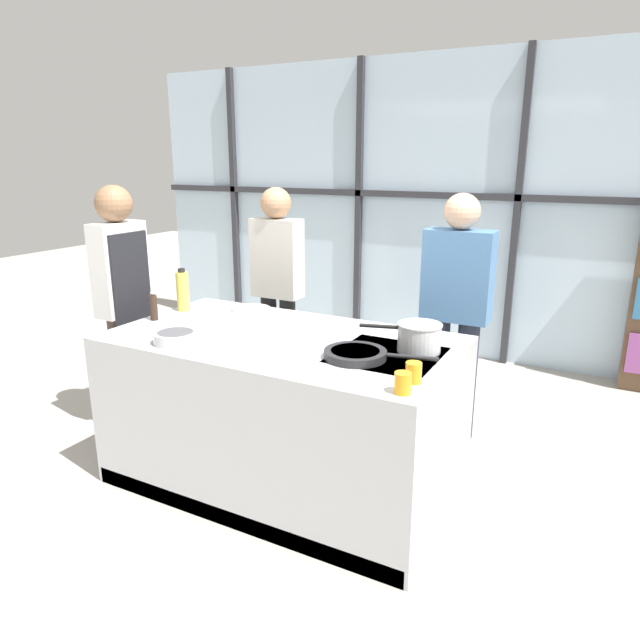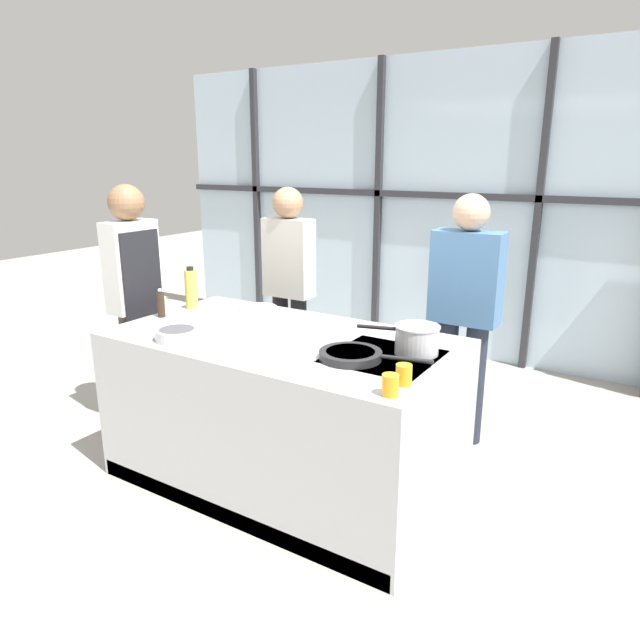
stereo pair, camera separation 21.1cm
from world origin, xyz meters
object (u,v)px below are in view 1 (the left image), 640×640
Objects in this scene: frying_pan at (357,354)px; oil_bottle at (183,291)px; juice_glass_near at (403,383)px; juice_glass_far at (414,373)px; mixing_bowl at (176,337)px; pepper_grinder at (153,307)px; chef at (123,292)px; spectator_center_left at (456,304)px; white_plate at (251,309)px; saucepan at (419,337)px; spectator_far_left at (277,280)px.

oil_bottle is (-1.39, 0.31, 0.11)m from frying_pan.
juice_glass_near is 0.14m from juice_glass_far.
mixing_bowl is at bearing -166.47° from frying_pan.
oil_bottle is 0.27m from pepper_grinder.
chef reaches higher than juice_glass_far.
spectator_center_left is 1.21m from frying_pan.
juice_glass_far is at bearing -27.24° from white_plate.
white_plate is at bearing 152.30° from frying_pan.
white_plate is (-1.25, 0.28, -0.07)m from saucepan.
white_plate is (0.81, 0.32, -0.09)m from chef.
saucepan reaches higher than mixing_bowl.
spectator_far_left reaches higher than juice_glass_near.
saucepan reaches higher than juice_glass_far.
chef is 0.88m from white_plate.
oil_bottle is (-0.18, -0.88, 0.07)m from spectator_far_left.
spectator_far_left is at bearing 148.71° from chef.
spectator_far_left is 1.16m from pepper_grinder.
juice_glass_near is at bearing -31.69° from white_plate.
frying_pan is at bearing 154.08° from juice_glass_far.
saucepan is (2.06, 0.04, -0.02)m from chef.
frying_pan is 1.34× the size of saucepan.
juice_glass_far is (1.58, -1.37, -0.01)m from spectator_far_left.
pepper_grinder is (-0.19, -1.14, 0.02)m from spectator_far_left.
pepper_grinder is at bearing 177.89° from frying_pan.
spectator_far_left is 2.09m from juice_glass_far.
saucepan is 4.43× the size of juice_glass_near.
spectator_far_left is 2.18m from juice_glass_near.
juice_glass_far is (1.33, 0.06, 0.01)m from mixing_bowl.
white_plate is at bearing 50.27° from pepper_grinder.
mixing_bowl is (-0.97, -0.23, 0.01)m from frying_pan.
spectator_far_left is 1.00× the size of spectator_center_left.
white_plate is 2.72× the size of juice_glass_far.
saucepan is (0.06, -0.95, 0.04)m from spectator_center_left.
chef is 4.08× the size of saucepan.
frying_pan is 0.35m from saucepan.
pepper_grinder is (-1.40, 0.05, 0.06)m from frying_pan.
juice_glass_near is at bearing 136.24° from spectator_far_left.
spectator_far_left reaches higher than frying_pan.
chef is at bearing -158.24° from white_plate.
spectator_far_left is 3.98× the size of saucepan.
oil_bottle is (-1.63, 0.07, 0.05)m from saucepan.
frying_pan is at bearing 13.53° from mixing_bowl.
frying_pan is 2.37× the size of mixing_bowl.
frying_pan is at bearing 81.32° from spectator_center_left.
chef reaches higher than white_plate.
spectator_center_left is 2.96× the size of frying_pan.
spectator_center_left is at bearing 81.32° from frying_pan.
oil_bottle is 2.97× the size of juice_glass_near.
spectator_far_left is 1.45m from mixing_bowl.
saucepan is 2.26× the size of pepper_grinder.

